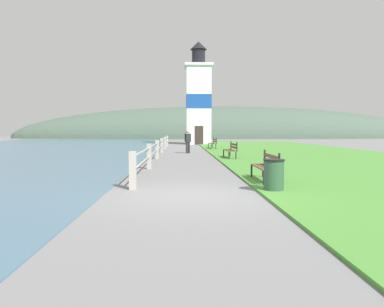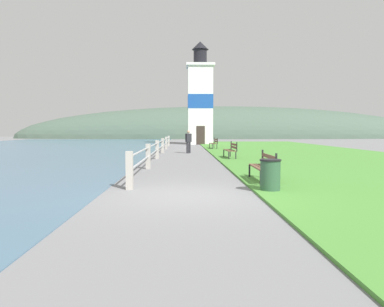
{
  "view_description": "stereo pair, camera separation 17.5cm",
  "coord_description": "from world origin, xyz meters",
  "views": [
    {
      "loc": [
        -0.3,
        -8.87,
        1.58
      ],
      "look_at": [
        0.33,
        11.32,
        0.3
      ],
      "focal_mm": 35.0,
      "sensor_mm": 36.0,
      "label": 1
    },
    {
      "loc": [
        -0.12,
        -8.87,
        1.58
      ],
      "look_at": [
        0.33,
        11.32,
        0.3
      ],
      "focal_mm": 35.0,
      "sensor_mm": 36.0,
      "label": 2
    }
  ],
  "objects": [
    {
      "name": "seawall_railing",
      "position": [
        -1.56,
        14.06,
        0.59
      ],
      "size": [
        0.18,
        26.29,
        1.02
      ],
      "color": "#A8A399",
      "rests_on": "ground_plane"
    },
    {
      "name": "park_bench_near",
      "position": [
        2.27,
        2.18,
        0.54
      ],
      "size": [
        0.49,
        1.9,
        0.94
      ],
      "rotation": [
        0.0,
        0.0,
        3.13
      ],
      "color": "brown",
      "rests_on": "ground_plane"
    },
    {
      "name": "park_bench_far",
      "position": [
        2.39,
        21.75,
        0.54
      ],
      "size": [
        0.58,
        1.76,
        0.94
      ],
      "rotation": [
        0.0,
        0.0,
        3.2
      ],
      "color": "brown",
      "rests_on": "ground_plane"
    },
    {
      "name": "person_strolling",
      "position": [
        0.21,
        16.36,
        0.84
      ],
      "size": [
        0.43,
        0.37,
        1.56
      ],
      "rotation": [
        0.0,
        0.0,
        2.08
      ],
      "color": "#28282D",
      "rests_on": "ground_plane"
    },
    {
      "name": "trash_bin",
      "position": [
        2.07,
        0.46,
        0.42
      ],
      "size": [
        0.54,
        0.54,
        0.84
      ],
      "color": "#2D5138",
      "rests_on": "ground_plane"
    },
    {
      "name": "park_bench_midway",
      "position": [
        2.47,
        11.38,
        0.54
      ],
      "size": [
        0.54,
        1.89,
        0.94
      ],
      "rotation": [
        0.0,
        0.0,
        3.18
      ],
      "color": "brown",
      "rests_on": "ground_plane"
    },
    {
      "name": "lighthouse",
      "position": [
        1.7,
        32.33,
        4.86
      ],
      "size": [
        3.04,
        3.04,
        11.17
      ],
      "color": "white",
      "rests_on": "ground_plane"
    },
    {
      "name": "ground_plane",
      "position": [
        0.0,
        0.0,
        0.0
      ],
      "size": [
        160.0,
        160.0,
        0.0
      ],
      "primitive_type": "plane",
      "color": "slate"
    },
    {
      "name": "grass_verge",
      "position": [
        7.66,
        15.95,
        0.03
      ],
      "size": [
        12.0,
        47.84,
        0.06
      ],
      "color": "#4C8E38",
      "rests_on": "ground_plane"
    },
    {
      "name": "distant_hillside",
      "position": [
        8.0,
        61.9,
        0.0
      ],
      "size": [
        80.0,
        16.0,
        12.0
      ],
      "color": "#475B4C",
      "rests_on": "ground_plane"
    }
  ]
}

